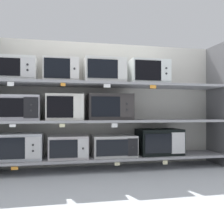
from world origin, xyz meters
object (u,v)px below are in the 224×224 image
Objects in this scene: microwave_4 at (17,108)px; microwave_8 at (61,71)px; microwave_1 at (68,147)px; microwave_7 at (15,69)px; microwave_0 at (18,146)px; microwave_2 at (113,146)px; microwave_5 at (65,107)px; microwave_10 at (148,73)px; microwave_6 at (110,107)px; microwave_3 at (159,142)px; microwave_9 at (104,71)px.

microwave_4 is 0.69m from microwave_8.
microwave_8 is at bearing -179.86° from microwave_1.
microwave_0 is at bearing -0.45° from microwave_7.
microwave_2 is 1.23× the size of microwave_5.
microwave_0 is 1.15× the size of microwave_10.
microwave_0 is 1.87m from microwave_10.
microwave_8 is (-0.61, -0.00, 0.44)m from microwave_6.
microwave_1 is 0.83× the size of microwave_3.
microwave_10 is at bearing -0.03° from microwave_9.
microwave_8 reaches higher than microwave_0.
microwave_5 is at bearing -179.88° from microwave_1.
microwave_1 is 1.20m from microwave_3.
microwave_10 reaches higher than microwave_0.
microwave_2 is at bearing 0.01° from microwave_5.
microwave_8 reaches higher than microwave_6.
microwave_4 is (-0.01, 0.00, 0.46)m from microwave_0.
microwave_2 is 0.98× the size of microwave_6.
microwave_6 is 1.12× the size of microwave_10.
microwave_2 is at bearing -0.01° from microwave_7.
microwave_0 is 1.05× the size of microwave_4.
microwave_10 reaches higher than microwave_4.
microwave_3 is at bearing 0.01° from microwave_9.
microwave_9 is (0.46, 0.00, 0.94)m from microwave_1.
microwave_6 is 0.75m from microwave_8.
microwave_1 is 0.94× the size of microwave_10.
microwave_9 is (-0.07, 0.00, 0.45)m from microwave_6.
microwave_5 is (-0.62, -0.00, 0.49)m from microwave_2.
microwave_8 is (-0.66, -0.00, 0.94)m from microwave_2.
microwave_8 reaches higher than microwave_7.
microwave_1 is at bearing -179.98° from microwave_9.
microwave_5 is 0.88× the size of microwave_7.
microwave_5 is at bearing -0.03° from microwave_4.
microwave_5 is 0.68m from microwave_9.
microwave_8 is at bearing -179.84° from microwave_5.
microwave_6 is at bearing 179.97° from microwave_10.
microwave_2 is 1.15m from microwave_8.
microwave_1 is 0.94m from microwave_8.
microwave_10 is (1.64, -0.00, 0.47)m from microwave_4.
microwave_3 is at bearing 0.01° from microwave_6.
microwave_2 is at bearing -0.00° from microwave_4.
microwave_3 is 1.13× the size of microwave_7.
microwave_9 is at bearing -179.99° from microwave_3.
microwave_6 is at bearing -0.04° from microwave_9.
microwave_9 is (1.08, -0.00, 0.01)m from microwave_7.
microwave_5 is at bearing -179.97° from microwave_9.
microwave_7 is at bearing 179.99° from microwave_2.
microwave_10 reaches higher than microwave_3.
microwave_3 is 2.03m from microwave_7.
microwave_8 is (-1.28, -0.00, 0.90)m from microwave_3.
microwave_9 is (-0.74, -0.00, 0.91)m from microwave_3.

